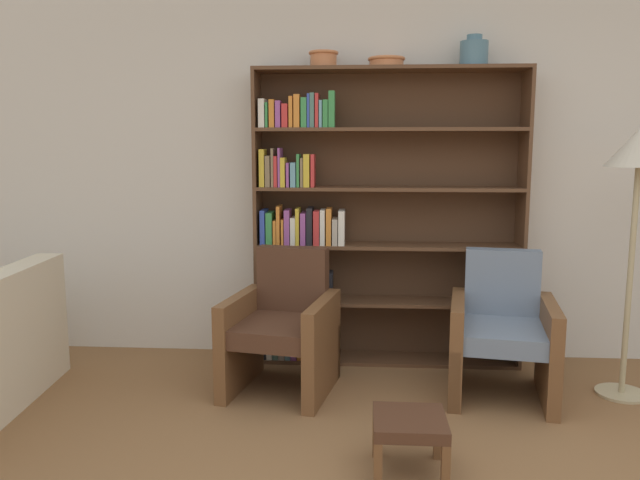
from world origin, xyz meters
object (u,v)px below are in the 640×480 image
at_px(vase_tall, 474,53).
at_px(armchair_cushioned, 502,333).
at_px(armchair_leather, 283,329).
at_px(footstool, 410,427).
at_px(bookshelf, 359,222).
at_px(bowl_olive, 386,62).
at_px(floor_lamp, 639,164).
at_px(bowl_copper, 324,58).

xyz_separation_m(vase_tall, armchair_cushioned, (0.14, -0.57, -1.81)).
relative_size(vase_tall, armchair_leather, 0.23).
xyz_separation_m(vase_tall, footstool, (-0.51, -1.61, -1.98)).
distance_m(bookshelf, footstool, 1.83).
relative_size(bowl_olive, vase_tall, 1.23).
relative_size(bookshelf, armchair_leather, 2.34).
distance_m(bookshelf, armchair_leather, 0.99).
xyz_separation_m(bowl_olive, floor_lamp, (1.52, -0.55, -0.69)).
relative_size(armchair_leather, floor_lamp, 0.53).
distance_m(armchair_cushioned, floor_lamp, 1.32).
bearing_deg(footstool, armchair_cushioned, 57.68).
bearing_deg(armchair_leather, bowl_olive, -128.37).
distance_m(bowl_olive, floor_lamp, 1.75).
bearing_deg(floor_lamp, armchair_leather, -179.26).
height_order(vase_tall, footstool, vase_tall).
bearing_deg(vase_tall, footstool, -107.66).
bearing_deg(armchair_cushioned, vase_tall, -66.74).
relative_size(bowl_olive, armchair_leather, 0.29).
xyz_separation_m(bowl_copper, vase_tall, (1.03, 0.00, 0.03)).
distance_m(bookshelf, bowl_olive, 1.14).
relative_size(bowl_olive, armchair_cushioned, 0.29).
height_order(armchair_cushioned, footstool, armchair_cushioned).
xyz_separation_m(bowl_copper, bowl_olive, (0.44, 0.00, -0.03)).
height_order(bookshelf, floor_lamp, bookshelf).
bearing_deg(vase_tall, armchair_leather, -155.59).
relative_size(bowl_copper, floor_lamp, 0.12).
bearing_deg(bowl_copper, floor_lamp, -15.59).
height_order(armchair_cushioned, floor_lamp, floor_lamp).
xyz_separation_m(bookshelf, bowl_copper, (-0.26, -0.01, 1.15)).
bearing_deg(floor_lamp, vase_tall, 149.35).
bearing_deg(armchair_leather, floor_lamp, -168.33).
bearing_deg(vase_tall, floor_lamp, -30.65).
relative_size(bowl_copper, footstool, 0.59).
relative_size(bookshelf, floor_lamp, 1.25).
relative_size(bookshelf, armchair_cushioned, 2.34).
xyz_separation_m(armchair_leather, armchair_cushioned, (1.41, 0.00, 0.00)).
xyz_separation_m(bowl_olive, armchair_leather, (-0.67, -0.57, -1.76)).
xyz_separation_m(armchair_leather, floor_lamp, (2.18, 0.03, 1.07)).
distance_m(armchair_leather, floor_lamp, 2.43).
bearing_deg(bowl_copper, armchair_cushioned, -25.93).
relative_size(armchair_cushioned, footstool, 2.58).
height_order(bowl_copper, armchair_cushioned, bowl_copper).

